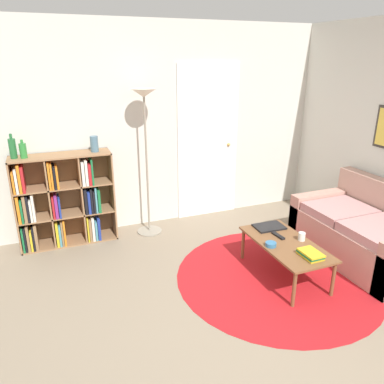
{
  "coord_description": "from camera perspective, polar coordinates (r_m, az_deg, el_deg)",
  "views": [
    {
      "loc": [
        -1.5,
        -1.83,
        2.17
      ],
      "look_at": [
        -0.15,
        1.54,
        0.85
      ],
      "focal_mm": 35.0,
      "sensor_mm": 36.0,
      "label": 1
    }
  ],
  "objects": [
    {
      "name": "ground_plane",
      "position": [
        3.21,
        13.91,
        -23.25
      ],
      "size": [
        14.0,
        14.0,
        0.0
      ],
      "primitive_type": "plane",
      "color": "gray"
    },
    {
      "name": "wall_back",
      "position": [
        4.98,
        -3.65,
        9.73
      ],
      "size": [
        7.28,
        0.11,
        2.6
      ],
      "color": "silver",
      "rests_on": "ground_plane"
    },
    {
      "name": "wall_right",
      "position": [
        4.96,
        26.66,
        7.78
      ],
      "size": [
        0.08,
        5.8,
        2.6
      ],
      "color": "silver",
      "rests_on": "ground_plane"
    },
    {
      "name": "rug",
      "position": [
        4.11,
        12.83,
        -12.42
      ],
      "size": [
        2.1,
        2.1,
        0.01
      ],
      "color": "#B2191E",
      "rests_on": "ground_plane"
    },
    {
      "name": "bookshelf",
      "position": [
        4.74,
        -19.24,
        -1.44
      ],
      "size": [
        1.13,
        0.34,
        1.11
      ],
      "color": "#936B47",
      "rests_on": "ground_plane"
    },
    {
      "name": "floor_lamp",
      "position": [
        4.54,
        -7.2,
        10.83
      ],
      "size": [
        0.32,
        0.32,
        1.82
      ],
      "color": "gray",
      "rests_on": "ground_plane"
    },
    {
      "name": "couch",
      "position": [
        4.68,
        25.04,
        -5.77
      ],
      "size": [
        0.89,
        1.5,
        0.84
      ],
      "color": "tan",
      "rests_on": "ground_plane"
    },
    {
      "name": "coffee_table",
      "position": [
        3.98,
        14.07,
        -7.95
      ],
      "size": [
        0.53,
        1.02,
        0.39
      ],
      "color": "brown",
      "rests_on": "ground_plane"
    },
    {
      "name": "laptop",
      "position": [
        4.24,
        11.68,
        -5.2
      ],
      "size": [
        0.33,
        0.24,
        0.02
      ],
      "color": "black",
      "rests_on": "coffee_table"
    },
    {
      "name": "bowl",
      "position": [
        3.84,
        11.93,
        -7.81
      ],
      "size": [
        0.11,
        0.11,
        0.04
      ],
      "color": "teal",
      "rests_on": "coffee_table"
    },
    {
      "name": "book_stack_on_table",
      "position": [
        3.74,
        17.61,
        -9.02
      ],
      "size": [
        0.16,
        0.24,
        0.06
      ],
      "color": "gold",
      "rests_on": "coffee_table"
    },
    {
      "name": "cup",
      "position": [
        4.03,
        16.38,
        -6.53
      ],
      "size": [
        0.07,
        0.07,
        0.09
      ],
      "color": "white",
      "rests_on": "coffee_table"
    },
    {
      "name": "remote",
      "position": [
        4.06,
        12.99,
        -6.5
      ],
      "size": [
        0.06,
        0.18,
        0.02
      ],
      "color": "black",
      "rests_on": "coffee_table"
    },
    {
      "name": "bottle_left",
      "position": [
        4.57,
        -25.66,
        6.04
      ],
      "size": [
        0.08,
        0.08,
        0.27
      ],
      "color": "#236633",
      "rests_on": "bookshelf"
    },
    {
      "name": "bottle_middle",
      "position": [
        4.54,
        -24.35,
        5.79
      ],
      "size": [
        0.08,
        0.08,
        0.21
      ],
      "color": "#2D8438",
      "rests_on": "bookshelf"
    },
    {
      "name": "vase_on_shelf",
      "position": [
        4.58,
        -14.67,
        7.1
      ],
      "size": [
        0.09,
        0.09,
        0.19
      ],
      "color": "slate",
      "rests_on": "bookshelf"
    }
  ]
}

